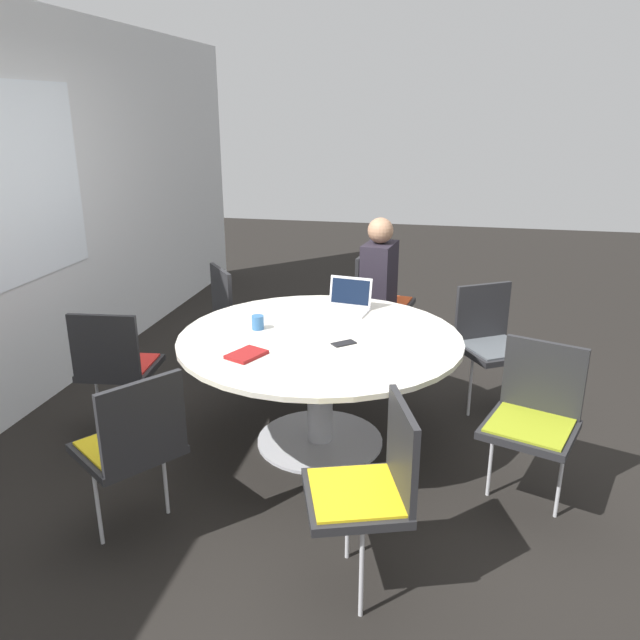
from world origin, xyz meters
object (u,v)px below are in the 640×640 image
spiral_notebook (246,354)px  coffee_cup (258,322)px  chair_2 (116,361)px  chair_4 (371,481)px  chair_1 (238,310)px  laptop (348,302)px  chair_6 (491,337)px  chair_0 (378,295)px  chair_5 (534,412)px  cell_phone (344,343)px  person_0 (381,281)px  chair_3 (133,440)px

spiral_notebook → coffee_cup: (0.44, 0.07, 0.03)m
chair_2 → chair_4: 1.99m
chair_1 → chair_4: (-2.13, -1.32, 0.00)m
chair_4 → laptop: 1.78m
chair_1 → chair_6: 1.92m
chair_0 → chair_5: size_ratio=1.00×
chair_1 → cell_phone: chair_1 is taller
person_0 → spiral_notebook: person_0 is taller
chair_0 → chair_1: (-0.62, 1.03, 0.00)m
chair_2 → chair_4: size_ratio=1.00×
chair_1 → chair_4: 2.51m
person_0 → coffee_cup: (-1.28, 0.62, 0.05)m
chair_2 → chair_0: bearing=44.9°
chair_0 → chair_4: (-2.75, -0.29, 0.00)m
chair_1 → chair_2: bearing=-58.4°
chair_0 → chair_6: 1.22m
chair_4 → coffee_cup: bearing=16.9°
chair_6 → laptop: bearing=-20.3°
chair_0 → chair_4: size_ratio=1.00×
chair_2 → person_0: size_ratio=0.71×
chair_1 → coffee_cup: chair_1 is taller
chair_2 → chair_5: same height
chair_5 → coffee_cup: 1.69m
chair_1 → chair_4: size_ratio=1.00×
chair_1 → chair_4: bearing=-7.2°
person_0 → coffee_cup: 1.42m
chair_5 → spiral_notebook: bearing=21.3°
chair_3 → chair_1: bearing=40.2°
coffee_cup → cell_phone: bearing=-104.5°
chair_1 → chair_2: same height
laptop → cell_phone: 0.65m
chair_0 → cell_phone: bearing=8.5°
spiral_notebook → chair_6: bearing=-51.1°
chair_4 → chair_5: same height
chair_6 → spiral_notebook: chair_6 is taller
chair_5 → coffee_cup: bearing=5.9°
chair_4 → spiral_notebook: bearing=27.1°
chair_4 → chair_6: bearing=-35.6°
chair_4 → chair_6: 1.99m
chair_4 → spiral_notebook: size_ratio=3.47×
chair_5 → cell_phone: 1.10m
chair_6 → coffee_cup: chair_6 is taller
laptop → chair_4: bearing=-68.5°
chair_2 → person_0: bearing=39.6°
chair_3 → chair_5: same height
coffee_cup → chair_5: bearing=-104.5°
laptop → chair_2: bearing=-142.5°
chair_3 → chair_2: bearing=68.9°
chair_1 → person_0: size_ratio=0.71×
chair_5 → chair_6: same height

